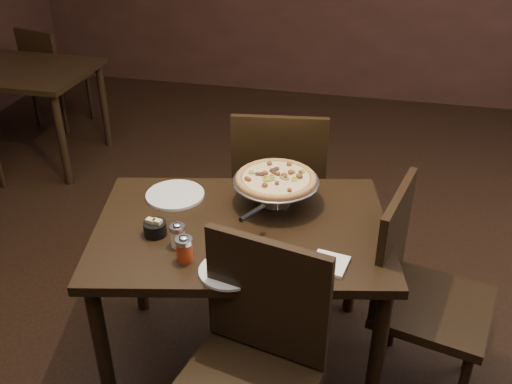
# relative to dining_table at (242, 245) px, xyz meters

# --- Properties ---
(room) EXTENTS (6.04, 7.04, 2.84)m
(room) POSITION_rel_dining_table_xyz_m (0.09, 0.10, 0.75)
(room) COLOR black
(room) RESTS_ON ground
(dining_table) EXTENTS (1.35, 1.04, 0.75)m
(dining_table) POSITION_rel_dining_table_xyz_m (0.00, 0.00, 0.00)
(dining_table) COLOR black
(dining_table) RESTS_ON ground
(background_table) EXTENTS (1.16, 0.78, 0.73)m
(background_table) POSITION_rel_dining_table_xyz_m (-2.18, 1.68, -0.02)
(background_table) COLOR black
(background_table) RESTS_ON ground
(pizza_stand) EXTENTS (0.38, 0.38, 0.16)m
(pizza_stand) POSITION_rel_dining_table_xyz_m (0.10, 0.20, 0.23)
(pizza_stand) COLOR #B8B8BF
(pizza_stand) RESTS_ON dining_table
(parmesan_shaker) EXTENTS (0.06, 0.06, 0.10)m
(parmesan_shaker) POSITION_rel_dining_table_xyz_m (-0.21, -0.19, 0.15)
(parmesan_shaker) COLOR beige
(parmesan_shaker) RESTS_ON dining_table
(pepper_flake_shaker) EXTENTS (0.06, 0.06, 0.11)m
(pepper_flake_shaker) POSITION_rel_dining_table_xyz_m (-0.15, -0.27, 0.15)
(pepper_flake_shaker) COLOR maroon
(pepper_flake_shaker) RESTS_ON dining_table
(packet_caddy) EXTENTS (0.09, 0.09, 0.07)m
(packet_caddy) POSITION_rel_dining_table_xyz_m (-0.32, -0.14, 0.13)
(packet_caddy) COLOR black
(packet_caddy) RESTS_ON dining_table
(napkin_stack) EXTENTS (0.15, 0.15, 0.01)m
(napkin_stack) POSITION_rel_dining_table_xyz_m (0.38, -0.18, 0.11)
(napkin_stack) COLOR white
(napkin_stack) RESTS_ON dining_table
(plate_left) EXTENTS (0.26, 0.26, 0.01)m
(plate_left) POSITION_rel_dining_table_xyz_m (-0.35, 0.16, 0.11)
(plate_left) COLOR silver
(plate_left) RESTS_ON dining_table
(plate_near) EXTENTS (0.23, 0.23, 0.01)m
(plate_near) POSITION_rel_dining_table_xyz_m (0.03, -0.30, 0.11)
(plate_near) COLOR silver
(plate_near) RESTS_ON dining_table
(serving_spatula) EXTENTS (0.17, 0.17, 0.03)m
(serving_spatula) POSITION_rel_dining_table_xyz_m (0.07, -0.09, 0.22)
(serving_spatula) COLOR #B8B8BF
(serving_spatula) RESTS_ON pizza_stand
(chair_far) EXTENTS (0.53, 0.53, 1.01)m
(chair_far) POSITION_rel_dining_table_xyz_m (0.03, 0.71, -0.10)
(chair_far) COLOR black
(chair_far) RESTS_ON ground
(chair_near) EXTENTS (0.55, 0.55, 0.99)m
(chair_near) POSITION_rel_dining_table_xyz_m (0.17, -0.53, -0.12)
(chair_near) COLOR black
(chair_near) RESTS_ON ground
(chair_side) EXTENTS (0.54, 0.54, 0.96)m
(chair_side) POSITION_rel_dining_table_xyz_m (0.74, 0.04, -0.13)
(chair_side) COLOR black
(chair_side) RESTS_ON ground
(bg_chair_far) EXTENTS (0.49, 0.49, 0.87)m
(bg_chair_far) POSITION_rel_dining_table_xyz_m (-2.26, 2.29, -0.18)
(bg_chair_far) COLOR black
(bg_chair_far) RESTS_ON ground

